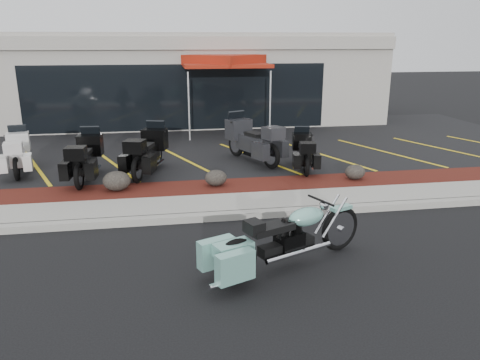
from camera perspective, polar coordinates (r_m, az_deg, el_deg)
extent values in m
plane|color=black|center=(9.26, -4.67, -7.00)|extent=(90.00, 90.00, 0.00)
cube|color=gray|center=(10.07, -5.12, -4.56)|extent=(24.00, 0.25, 0.15)
cube|color=gray|center=(10.72, -5.41, -3.22)|extent=(24.00, 1.20, 0.15)
cube|color=#39100D|center=(11.85, -5.84, -1.24)|extent=(24.00, 1.20, 0.16)
cube|color=black|center=(17.07, -7.04, 4.28)|extent=(26.00, 9.60, 0.15)
cube|color=#9E998F|center=(23.03, -7.95, 12.30)|extent=(18.00, 8.00, 4.00)
cube|color=black|center=(19.12, -7.51, 9.93)|extent=(12.00, 0.06, 2.60)
cube|color=#9E998F|center=(18.96, -7.76, 16.23)|extent=(18.00, 0.30, 0.50)
ellipsoid|color=black|center=(11.85, -14.80, -0.10)|extent=(0.68, 0.57, 0.48)
ellipsoid|color=black|center=(11.87, -2.96, 0.27)|extent=(0.57, 0.47, 0.40)
ellipsoid|color=black|center=(12.78, 13.85, 0.96)|extent=(0.55, 0.46, 0.39)
cone|color=red|center=(17.23, -10.09, 5.24)|extent=(0.38, 0.38, 0.42)
cylinder|color=silver|center=(17.10, -5.53, 8.83)|extent=(0.06, 0.06, 2.48)
cylinder|color=silver|center=(17.92, 4.11, 9.22)|extent=(0.06, 0.06, 2.48)
cylinder|color=silver|center=(20.05, -7.25, 9.93)|extent=(0.06, 0.06, 2.48)
cylinder|color=silver|center=(20.75, 1.13, 10.29)|extent=(0.06, 0.06, 2.48)
cube|color=maroon|center=(18.77, -1.92, 13.90)|extent=(3.62, 3.62, 0.13)
cube|color=maroon|center=(18.76, -1.93, 14.45)|extent=(3.33, 3.33, 0.38)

